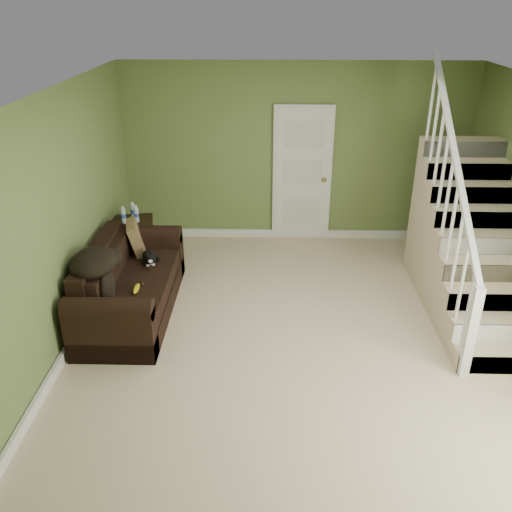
# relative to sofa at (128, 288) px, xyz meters

# --- Properties ---
(floor) EXTENTS (5.00, 5.50, 0.01)m
(floor) POSITION_rel_sofa_xyz_m (2.02, -0.50, -0.31)
(floor) COLOR #BFAF8A
(floor) RESTS_ON ground
(ceiling) EXTENTS (5.00, 5.50, 0.01)m
(ceiling) POSITION_rel_sofa_xyz_m (2.02, -0.50, 2.29)
(ceiling) COLOR white
(ceiling) RESTS_ON wall_back
(wall_back) EXTENTS (5.00, 0.04, 2.60)m
(wall_back) POSITION_rel_sofa_xyz_m (2.02, 2.25, 0.99)
(wall_back) COLOR olive
(wall_back) RESTS_ON floor
(wall_front) EXTENTS (5.00, 0.04, 2.60)m
(wall_front) POSITION_rel_sofa_xyz_m (2.02, -3.25, 0.99)
(wall_front) COLOR olive
(wall_front) RESTS_ON floor
(wall_left) EXTENTS (0.04, 5.50, 2.60)m
(wall_left) POSITION_rel_sofa_xyz_m (-0.48, -0.50, 0.99)
(wall_left) COLOR olive
(wall_left) RESTS_ON floor
(baseboard_back) EXTENTS (5.00, 0.04, 0.12)m
(baseboard_back) POSITION_rel_sofa_xyz_m (2.02, 2.22, -0.25)
(baseboard_back) COLOR white
(baseboard_back) RESTS_ON floor
(baseboard_left) EXTENTS (0.04, 5.50, 0.12)m
(baseboard_left) POSITION_rel_sofa_xyz_m (-0.45, -0.50, -0.25)
(baseboard_left) COLOR white
(baseboard_left) RESTS_ON floor
(door) EXTENTS (0.86, 0.12, 2.02)m
(door) POSITION_rel_sofa_xyz_m (2.12, 2.21, 0.69)
(door) COLOR white
(door) RESTS_ON floor
(staircase) EXTENTS (1.00, 2.51, 2.82)m
(staircase) POSITION_rel_sofa_xyz_m (4.01, 0.47, 0.33)
(staircase) COLOR #BFAF8A
(staircase) RESTS_ON floor
(sofa) EXTENTS (0.90, 2.09, 0.83)m
(sofa) POSITION_rel_sofa_xyz_m (0.00, 0.00, 0.00)
(sofa) COLOR black
(sofa) RESTS_ON floor
(side_table) EXTENTS (0.63, 0.63, 0.88)m
(side_table) POSITION_rel_sofa_xyz_m (-0.21, 1.22, 0.02)
(side_table) COLOR black
(side_table) RESTS_ON floor
(cat) EXTENTS (0.27, 0.45, 0.22)m
(cat) POSITION_rel_sofa_xyz_m (0.19, 0.36, 0.22)
(cat) COLOR black
(cat) RESTS_ON sofa
(banana) EXTENTS (0.06, 0.22, 0.06)m
(banana) POSITION_rel_sofa_xyz_m (0.18, -0.31, 0.16)
(banana) COLOR gold
(banana) RESTS_ON sofa
(throw_pillow) EXTENTS (0.31, 0.47, 0.45)m
(throw_pillow) POSITION_rel_sofa_xyz_m (-0.03, 0.70, 0.31)
(throw_pillow) COLOR #4E321F
(throw_pillow) RESTS_ON sofa
(throw_blanket) EXTENTS (0.48, 0.63, 0.26)m
(throw_blanket) POSITION_rel_sofa_xyz_m (-0.21, -0.43, 0.54)
(throw_blanket) COLOR black
(throw_blanket) RESTS_ON sofa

